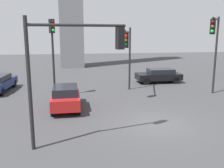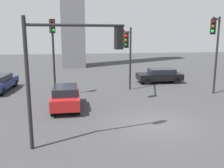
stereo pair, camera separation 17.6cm
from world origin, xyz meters
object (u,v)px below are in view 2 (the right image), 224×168
(traffic_light_3, at_px, (129,47))
(car_2, at_px, (66,97))
(traffic_light_1, at_px, (215,40))
(traffic_light_0, at_px, (74,55))
(car_1, at_px, (160,75))
(traffic_light_2, at_px, (53,44))

(traffic_light_3, relative_size, car_2, 1.31)
(traffic_light_1, bearing_deg, traffic_light_3, -70.03)
(traffic_light_0, xyz_separation_m, car_2, (-0.70, 5.09, -3.12))
(traffic_light_3, height_order, car_1, traffic_light_3)
(traffic_light_3, distance_m, car_2, 6.28)
(traffic_light_0, xyz_separation_m, traffic_light_3, (3.98, 8.10, -0.21))
(traffic_light_3, bearing_deg, car_2, -41.21)
(traffic_light_0, distance_m, car_1, 15.20)
(traffic_light_0, relative_size, traffic_light_2, 0.95)
(traffic_light_2, distance_m, car_1, 11.00)
(traffic_light_1, distance_m, traffic_light_3, 6.26)
(car_2, bearing_deg, traffic_light_1, -84.03)
(traffic_light_0, distance_m, car_2, 6.01)
(traffic_light_1, bearing_deg, traffic_light_2, -63.59)
(traffic_light_0, distance_m, traffic_light_1, 11.85)
(traffic_light_2, height_order, traffic_light_3, traffic_light_2)
(traffic_light_1, distance_m, traffic_light_2, 11.75)
(traffic_light_3, bearing_deg, traffic_light_1, 90.19)
(traffic_light_1, relative_size, car_2, 1.51)
(traffic_light_0, relative_size, car_2, 1.39)
(car_1, height_order, car_2, car_2)
(car_2, bearing_deg, traffic_light_3, -58.26)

